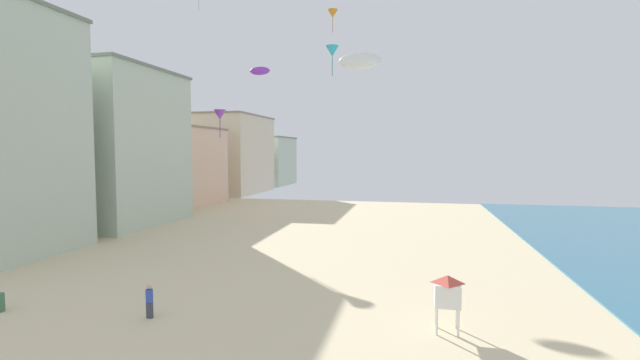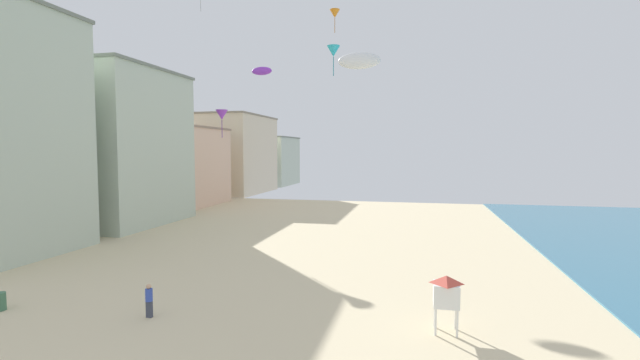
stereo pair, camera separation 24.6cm
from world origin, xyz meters
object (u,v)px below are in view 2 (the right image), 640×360
at_px(kite_orange_delta, 335,14).
at_px(kite_purple_parafoil, 262,71).
at_px(kite_purple_delta, 222,115).
at_px(kite_flyer, 149,299).
at_px(kite_white_parafoil, 359,61).
at_px(lifeguard_stand, 446,291).
at_px(kite_cyan_delta, 333,51).
at_px(beach_trash_bin, 0,302).

bearing_deg(kite_orange_delta, kite_purple_parafoil, -145.01).
bearing_deg(kite_purple_delta, kite_flyer, -73.36).
bearing_deg(kite_flyer, kite_orange_delta, 23.66).
bearing_deg(kite_white_parafoil, lifeguard_stand, -23.84).
relative_size(lifeguard_stand, kite_orange_delta, 1.02).
xyz_separation_m(kite_orange_delta, kite_purple_parafoil, (-6.81, -4.76, -6.77)).
distance_m(kite_purple_delta, kite_white_parafoil, 25.11).
height_order(kite_cyan_delta, kite_purple_parafoil, kite_purple_parafoil).
height_order(beach_trash_bin, kite_white_parafoil, kite_white_parafoil).
relative_size(lifeguard_stand, kite_purple_parafoil, 1.16).
relative_size(kite_orange_delta, kite_white_parafoil, 1.20).
bearing_deg(beach_trash_bin, kite_purple_parafoil, 80.68).
bearing_deg(kite_orange_delta, lifeguard_stand, -69.82).
relative_size(kite_flyer, kite_cyan_delta, 0.69).
relative_size(kite_orange_delta, kite_purple_parafoil, 1.14).
xyz_separation_m(kite_flyer, kite_purple_parafoil, (-3.58, 25.42, 15.37)).
bearing_deg(lifeguard_stand, kite_flyer, 163.65).
height_order(kite_cyan_delta, kite_purple_delta, kite_cyan_delta).
bearing_deg(kite_purple_delta, kite_cyan_delta, -25.13).
relative_size(kite_cyan_delta, kite_orange_delta, 0.95).
relative_size(kite_flyer, kite_purple_parafoil, 0.75).
xyz_separation_m(beach_trash_bin, kite_purple_parafoil, (4.31, 26.27, 15.84)).
bearing_deg(kite_flyer, lifeguard_stand, -54.54).
relative_size(kite_purple_delta, kite_purple_parafoil, 1.25).
distance_m(kite_flyer, kite_white_parafoil, 15.33).
bearing_deg(kite_flyer, kite_purple_delta, 46.41).
height_order(lifeguard_stand, beach_trash_bin, lifeguard_stand).
bearing_deg(kite_cyan_delta, kite_purple_delta, 154.87).
height_order(kite_flyer, beach_trash_bin, kite_flyer).
height_order(kite_orange_delta, kite_purple_parafoil, kite_orange_delta).
distance_m(lifeguard_stand, kite_purple_delta, 30.83).
bearing_deg(kite_purple_delta, kite_orange_delta, 38.63).
height_order(kite_flyer, kite_white_parafoil, kite_white_parafoil).
bearing_deg(beach_trash_bin, lifeguard_stand, 5.86).
bearing_deg(kite_cyan_delta, lifeguard_stand, -61.93).
xyz_separation_m(kite_orange_delta, kite_white_parafoil, (6.42, -26.97, -10.68)).
height_order(lifeguard_stand, kite_purple_parafoil, kite_purple_parafoil).
bearing_deg(lifeguard_stand, kite_purple_delta, 112.37).
height_order(kite_purple_delta, kite_white_parafoil, kite_white_parafoil).
bearing_deg(lifeguard_stand, kite_cyan_delta, 96.03).
bearing_deg(kite_white_parafoil, kite_orange_delta, 103.40).
relative_size(lifeguard_stand, kite_purple_delta, 0.93).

